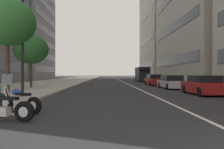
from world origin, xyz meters
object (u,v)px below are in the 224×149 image
(motorcycle_mid_row, at_px, (2,107))
(street_tree_mid_sidewalk, at_px, (8,22))
(street_tree_by_lamp_post, at_px, (31,49))
(car_far_down_avenue, at_px, (154,80))
(delivery_van_ahead, at_px, (142,74))
(car_following_behind, at_px, (203,86))
(car_approaching_light, at_px, (171,82))
(street_lamp_with_banners, at_px, (27,14))
(motorcycle_by_sign_pole, at_px, (19,101))

(motorcycle_mid_row, bearing_deg, street_tree_mid_sidewalk, -53.41)
(street_tree_mid_sidewalk, distance_m, street_tree_by_lamp_post, 9.79)
(motorcycle_mid_row, xyz_separation_m, car_far_down_avenue, (22.96, -9.76, 0.22))
(car_far_down_avenue, relative_size, delivery_van_ahead, 0.75)
(car_following_behind, distance_m, street_tree_by_lamp_post, 16.28)
(motorcycle_mid_row, distance_m, car_approaching_light, 18.37)
(motorcycle_mid_row, relative_size, street_tree_by_lamp_post, 0.40)
(street_lamp_with_banners, xyz_separation_m, street_tree_by_lamp_post, (9.12, 2.78, -1.15))
(motorcycle_mid_row, relative_size, street_lamp_with_banners, 0.25)
(motorcycle_by_sign_pole, bearing_deg, car_following_behind, -116.22)
(motorcycle_mid_row, height_order, street_tree_by_lamp_post, street_tree_by_lamp_post)
(street_tree_by_lamp_post, bearing_deg, car_following_behind, -115.01)
(car_following_behind, relative_size, car_approaching_light, 0.92)
(motorcycle_by_sign_pole, height_order, car_following_behind, motorcycle_by_sign_pole)
(street_lamp_with_banners, relative_size, street_tree_by_lamp_post, 1.59)
(car_far_down_avenue, height_order, street_lamp_with_banners, street_lamp_with_banners)
(car_far_down_avenue, distance_m, street_tree_mid_sidewalk, 21.26)
(motorcycle_mid_row, relative_size, street_tree_mid_sidewalk, 0.37)
(motorcycle_by_sign_pole, height_order, street_tree_mid_sidewalk, street_tree_mid_sidewalk)
(car_approaching_light, distance_m, car_far_down_avenue, 7.49)
(delivery_van_ahead, bearing_deg, car_approaching_light, 179.11)
(car_approaching_light, xyz_separation_m, delivery_van_ahead, (21.52, -0.48, 0.85))
(street_tree_mid_sidewalk, bearing_deg, car_far_down_avenue, -35.41)
(street_tree_mid_sidewalk, xyz_separation_m, street_tree_by_lamp_post, (9.61, 1.84, -0.51))
(car_following_behind, xyz_separation_m, street_lamp_with_banners, (-2.38, 11.66, 4.42))
(car_approaching_light, bearing_deg, street_tree_by_lamp_post, 88.27)
(motorcycle_by_sign_pole, bearing_deg, car_approaching_light, -96.91)
(motorcycle_by_sign_pole, xyz_separation_m, car_approaching_light, (13.98, -9.94, 0.19))
(car_following_behind, height_order, street_tree_mid_sidewalk, street_tree_mid_sidewalk)
(car_following_behind, xyz_separation_m, street_tree_by_lamp_post, (6.74, 14.45, 3.28))
(motorcycle_mid_row, distance_m, street_tree_by_lamp_post, 16.44)
(car_following_behind, height_order, street_tree_by_lamp_post, street_tree_by_lamp_post)
(street_tree_mid_sidewalk, bearing_deg, delivery_van_ahead, -22.28)
(delivery_van_ahead, relative_size, street_lamp_with_banners, 0.74)
(delivery_van_ahead, bearing_deg, street_lamp_with_banners, 159.30)
(motorcycle_mid_row, distance_m, car_following_behind, 13.49)
(street_lamp_with_banners, bearing_deg, street_tree_mid_sidewalk, 117.35)
(car_approaching_light, height_order, street_tree_mid_sidewalk, street_tree_mid_sidewalk)
(car_far_down_avenue, distance_m, street_tree_by_lamp_post, 16.16)
(motorcycle_mid_row, bearing_deg, car_following_behind, -124.68)
(street_tree_by_lamp_post, bearing_deg, car_approaching_light, -90.16)
(car_following_behind, xyz_separation_m, car_approaching_light, (6.70, 0.35, -0.02))
(car_approaching_light, height_order, street_tree_by_lamp_post, street_tree_by_lamp_post)
(motorcycle_mid_row, distance_m, street_lamp_with_banners, 8.03)
(motorcycle_by_sign_pole, height_order, street_tree_by_lamp_post, street_tree_by_lamp_post)
(car_following_behind, relative_size, car_far_down_avenue, 0.90)
(motorcycle_mid_row, height_order, car_approaching_light, motorcycle_mid_row)
(car_approaching_light, xyz_separation_m, street_lamp_with_banners, (-9.08, 11.32, 4.45))
(motorcycle_mid_row, bearing_deg, delivery_van_ahead, -90.90)
(car_approaching_light, distance_m, street_lamp_with_banners, 15.17)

